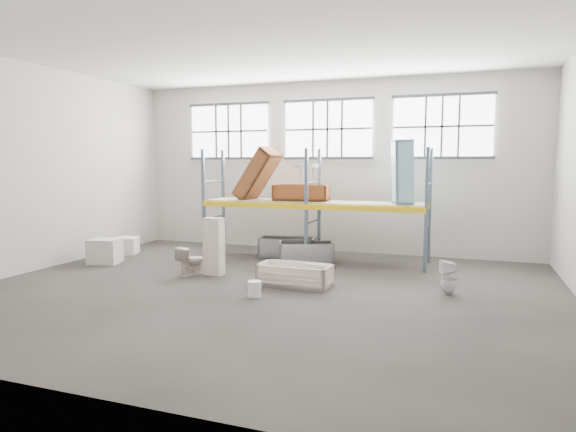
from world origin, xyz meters
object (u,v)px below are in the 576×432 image
at_px(cistern_tall, 214,246).
at_px(blue_tub_upright, 402,172).
at_px(toilet_beige, 191,260).
at_px(steel_tub_left, 287,247).
at_px(toilet_white, 449,277).
at_px(bucket, 255,289).
at_px(steel_tub_right, 306,252).
at_px(carton_near, 105,251).
at_px(bathtub_beige, 295,275).
at_px(rust_tub_flat, 301,192).

bearing_deg(cistern_tall, blue_tub_upright, 35.92).
height_order(toilet_beige, steel_tub_left, toilet_beige).
bearing_deg(toilet_white, toilet_beige, -109.05).
distance_m(blue_tub_upright, bucket, 5.12).
relative_size(cistern_tall, steel_tub_right, 0.94).
relative_size(blue_tub_upright, carton_near, 2.13).
bearing_deg(steel_tub_right, bucket, -88.57).
bearing_deg(toilet_beige, blue_tub_upright, -128.99).
bearing_deg(bathtub_beige, toilet_beige, 178.39).
bearing_deg(steel_tub_right, carton_near, -158.27).
height_order(bathtub_beige, rust_tub_flat, rust_tub_flat).
bearing_deg(rust_tub_flat, bathtub_beige, -74.22).
distance_m(bathtub_beige, steel_tub_left, 3.16).
height_order(toilet_white, steel_tub_right, toilet_white).
distance_m(blue_tub_upright, carton_near, 7.97).
bearing_deg(carton_near, blue_tub_upright, 17.29).
bearing_deg(steel_tub_left, carton_near, -151.08).
height_order(toilet_beige, toilet_white, toilet_white).
distance_m(bathtub_beige, bucket, 1.21).
height_order(toilet_white, rust_tub_flat, rust_tub_flat).
bearing_deg(blue_tub_upright, toilet_beige, -149.35).
bearing_deg(toilet_white, carton_near, -112.36).
distance_m(toilet_beige, carton_near, 2.84).
bearing_deg(steel_tub_left, toilet_beige, -117.62).
height_order(bathtub_beige, bucket, bathtub_beige).
distance_m(steel_tub_right, rust_tub_flat, 1.64).
distance_m(bathtub_beige, toilet_white, 3.17).
bearing_deg(toilet_white, cistern_tall, -110.75).
bearing_deg(rust_tub_flat, blue_tub_upright, -1.87).
relative_size(rust_tub_flat, bucket, 4.76).
distance_m(toilet_beige, rust_tub_flat, 3.64).
relative_size(cistern_tall, rust_tub_flat, 0.91).
bearing_deg(carton_near, toilet_white, -1.36).
bearing_deg(toilet_white, steel_tub_left, -141.34).
xyz_separation_m(steel_tub_left, carton_near, (-4.25, -2.35, 0.04)).
height_order(toilet_beige, blue_tub_upright, blue_tub_upright).
distance_m(steel_tub_left, blue_tub_upright, 3.75).
xyz_separation_m(rust_tub_flat, blue_tub_upright, (2.71, -0.09, 0.57)).
bearing_deg(toilet_beige, steel_tub_left, -97.26).
bearing_deg(bathtub_beige, toilet_white, 8.31).
relative_size(toilet_beige, blue_tub_upright, 0.42).
relative_size(toilet_beige, cistern_tall, 0.50).
distance_m(rust_tub_flat, blue_tub_upright, 2.77).
bearing_deg(blue_tub_upright, steel_tub_left, 178.86).
bearing_deg(bucket, toilet_beige, 149.80).
xyz_separation_m(steel_tub_left, steel_tub_right, (0.67, -0.39, -0.02)).
height_order(toilet_white, bucket, toilet_white).
distance_m(toilet_beige, bucket, 2.55).
xyz_separation_m(bathtub_beige, bucket, (-0.46, -1.12, -0.07)).
distance_m(cistern_tall, steel_tub_right, 2.73).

